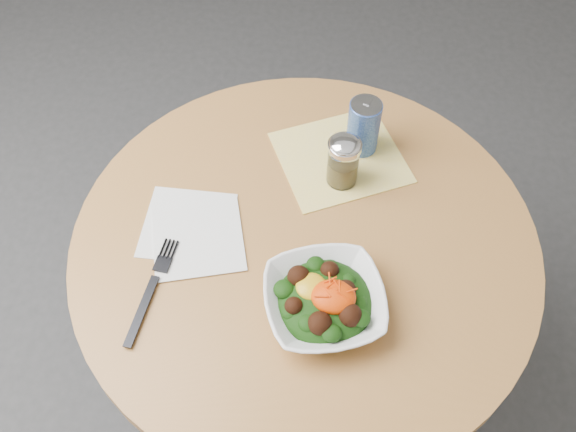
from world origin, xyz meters
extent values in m
plane|color=#313234|center=(0.00, 0.00, 0.00)|extent=(6.00, 6.00, 0.00)
cylinder|color=black|center=(0.00, 0.00, 0.01)|extent=(0.52, 0.52, 0.03)
cylinder|color=black|center=(0.00, 0.00, 0.35)|extent=(0.10, 0.10, 0.71)
cylinder|color=#BE8044|center=(0.00, 0.00, 0.73)|extent=(0.90, 0.90, 0.04)
cube|color=yellow|center=(0.06, 0.21, 0.75)|extent=(0.32, 0.31, 0.00)
cube|color=white|center=(-0.23, 0.02, 0.75)|extent=(0.18, 0.18, 0.00)
cube|color=white|center=(-0.20, -0.02, 0.75)|extent=(0.20, 0.20, 0.00)
imported|color=white|center=(0.04, -0.15, 0.78)|extent=(0.26, 0.26, 0.05)
ellipsoid|color=black|center=(0.04, -0.15, 0.77)|extent=(0.17, 0.17, 0.06)
ellipsoid|color=gold|center=(0.02, -0.13, 0.80)|extent=(0.05, 0.05, 0.02)
ellipsoid|color=#F54305|center=(0.06, -0.15, 0.81)|extent=(0.08, 0.07, 0.04)
cube|color=black|center=(-0.28, -0.18, 0.76)|extent=(0.04, 0.14, 0.00)
cube|color=black|center=(-0.26, -0.06, 0.76)|extent=(0.04, 0.08, 0.00)
cylinder|color=silver|center=(0.07, 0.15, 0.80)|extent=(0.06, 0.06, 0.10)
cylinder|color=olive|center=(0.07, 0.15, 0.78)|extent=(0.05, 0.05, 0.05)
cylinder|color=silver|center=(0.07, 0.15, 0.85)|extent=(0.07, 0.07, 0.01)
ellipsoid|color=silver|center=(0.07, 0.15, 0.86)|extent=(0.06, 0.06, 0.03)
cylinder|color=navy|center=(0.11, 0.24, 0.81)|extent=(0.07, 0.07, 0.12)
cylinder|color=silver|center=(0.11, 0.24, 0.88)|extent=(0.06, 0.06, 0.00)
cube|color=silver|center=(0.11, 0.25, 0.88)|extent=(0.02, 0.02, 0.00)
camera|label=1|loc=(0.02, -0.68, 1.78)|focal=40.00mm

